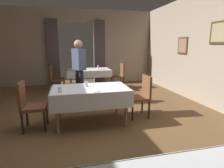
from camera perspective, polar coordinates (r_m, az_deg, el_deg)
ground at (r=3.85m, az=-7.28°, el=-12.30°), size 10.08×10.08×0.00m
wall_back at (r=7.68m, az=-11.01°, el=11.36°), size 6.40×0.27×3.00m
dining_table_mid at (r=3.69m, az=-6.85°, el=-2.63°), size 1.53×0.93×0.75m
dining_table_far at (r=6.51m, az=-7.33°, el=3.87°), size 1.51×0.93×0.75m
chair_mid_right at (r=4.09m, az=9.26°, el=-3.18°), size 0.44×0.44×0.93m
chair_mid_left at (r=3.73m, az=-24.56°, el=-5.62°), size 0.44×0.44×0.93m
chair_far_right at (r=6.77m, az=2.31°, el=2.98°), size 0.44×0.44×0.93m
chair_far_left at (r=6.45m, az=-17.33°, el=1.99°), size 0.44×0.44×0.93m
glass_mid_a at (r=3.40m, az=-16.03°, el=-1.75°), size 0.06×0.06×0.09m
glass_mid_b at (r=3.74m, az=-8.07°, el=-0.03°), size 0.07×0.07×0.11m
plate_mid_c at (r=3.36m, az=-5.32°, el=-2.17°), size 0.19×0.19×0.01m
flower_vase_far at (r=6.38m, az=-4.33°, el=5.36°), size 0.07×0.07×0.17m
glass_far_b at (r=6.64m, az=-10.47°, el=5.17°), size 0.07×0.07×0.12m
person_waiter_by_doorway at (r=4.86m, az=-10.29°, el=5.28°), size 0.36×0.42×1.72m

